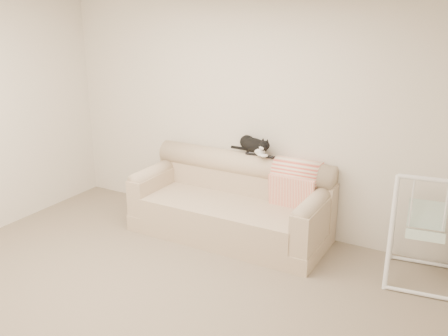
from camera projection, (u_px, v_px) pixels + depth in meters
name	position (u px, v px, depth m)	size (l,w,h in m)	color
ground_plane	(150.00, 304.00, 4.37)	(5.00, 5.00, 0.00)	#7D6F59
room_shell	(141.00, 135.00, 3.90)	(5.04, 4.04, 2.60)	beige
sofa	(232.00, 204.00, 5.63)	(2.20, 0.93, 0.90)	beige
remote_a	(254.00, 154.00, 5.59)	(0.18, 0.07, 0.03)	black
remote_b	(267.00, 156.00, 5.50)	(0.18, 0.08, 0.02)	black
tuxedo_cat	(254.00, 145.00, 5.58)	(0.54, 0.34, 0.21)	black
throw_blanket	(297.00, 177.00, 5.39)	(0.51, 0.38, 0.58)	#E85846
baby_swing	(425.00, 229.00, 4.62)	(0.71, 0.75, 1.04)	white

